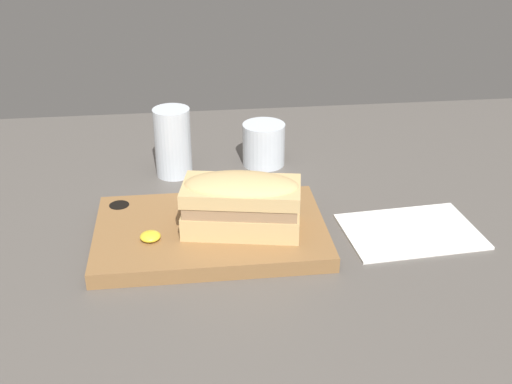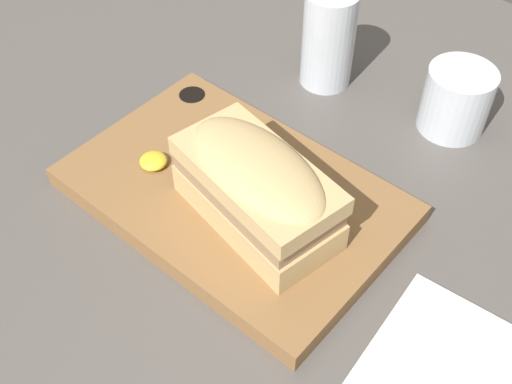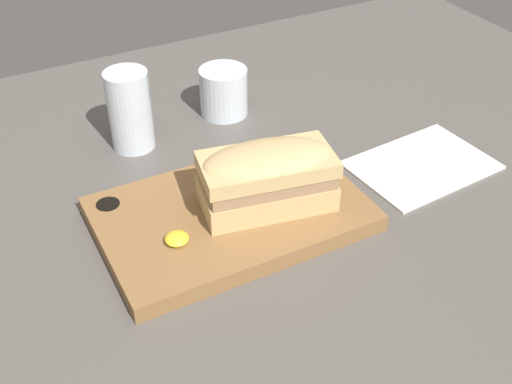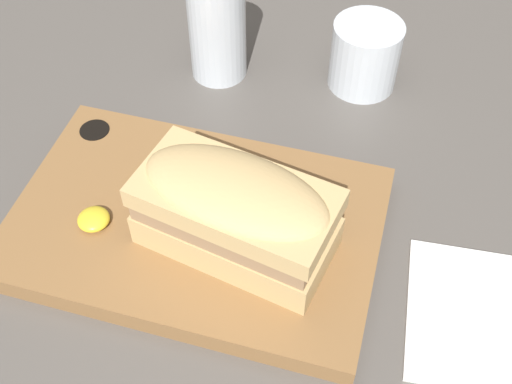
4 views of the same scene
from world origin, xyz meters
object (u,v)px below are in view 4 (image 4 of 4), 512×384
water_glass (217,34)px  sandwich (236,210)px  wine_glass (365,57)px  serving_board (195,225)px

water_glass → sandwich: bearing=-68.5°
wine_glass → sandwich: bearing=-104.0°
sandwich → wine_glass: 28.52cm
sandwich → water_glass: size_ratio=1.46×
water_glass → wine_glass: 16.92cm
serving_board → sandwich: (4.62, -1.58, 5.80)cm
serving_board → water_glass: 24.28cm
serving_board → wine_glass: size_ratio=4.35×
sandwich → water_glass: water_glass is taller
sandwich → wine_glass: sandwich is taller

